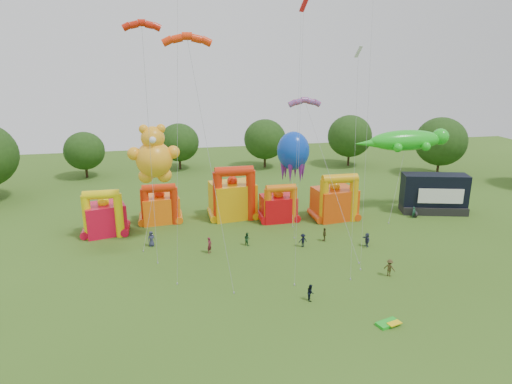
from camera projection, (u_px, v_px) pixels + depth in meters
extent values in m
plane|color=#375818|center=(322.00, 337.00, 36.32)|extent=(160.00, 160.00, 0.00)
cylinder|color=#352314|center=(438.00, 166.00, 84.73)|extent=(0.44, 0.44, 3.72)
ellipsoid|color=#1D3B12|center=(441.00, 141.00, 83.43)|extent=(9.30, 9.30, 8.89)
cylinder|color=#352314|center=(348.00, 157.00, 92.38)|extent=(0.44, 0.44, 3.51)
ellipsoid|color=#1D3B12|center=(350.00, 136.00, 91.14)|extent=(8.77, 8.78, 8.39)
cylinder|color=#352314|center=(265.00, 159.00, 90.90)|extent=(0.44, 0.44, 3.30)
ellipsoid|color=#1D3B12|center=(265.00, 139.00, 89.74)|extent=(8.25, 8.25, 7.88)
cylinder|color=#352314|center=(180.00, 161.00, 89.56)|extent=(0.44, 0.44, 3.09)
ellipsoid|color=#1D3B12|center=(179.00, 142.00, 88.47)|extent=(7.73, 7.72, 7.38)
cylinder|color=#352314|center=(86.00, 170.00, 83.51)|extent=(0.44, 0.44, 2.88)
ellipsoid|color=#1D3B12|center=(84.00, 151.00, 82.50)|extent=(7.20, 7.20, 6.88)
cube|color=red|center=(105.00, 219.00, 57.01)|extent=(5.57, 4.89, 3.86)
cylinder|color=yellow|center=(87.00, 217.00, 55.12)|extent=(1.05, 1.05, 5.52)
cylinder|color=yellow|center=(119.00, 215.00, 55.84)|extent=(1.05, 1.05, 5.52)
cylinder|color=yellow|center=(101.00, 195.00, 54.69)|extent=(4.23, 1.10, 1.10)
sphere|color=yellow|center=(103.00, 202.00, 56.37)|extent=(1.40, 1.40, 1.40)
cube|color=orange|center=(160.00, 209.00, 61.34)|extent=(5.26, 4.42, 3.51)
cylinder|color=red|center=(145.00, 207.00, 59.45)|extent=(1.06, 1.06, 5.02)
cylinder|color=red|center=(174.00, 206.00, 60.18)|extent=(1.06, 1.06, 5.02)
cylinder|color=red|center=(159.00, 188.00, 59.09)|extent=(4.29, 1.11, 1.11)
sphere|color=red|center=(159.00, 194.00, 60.75)|extent=(1.40, 1.40, 1.40)
cube|color=#E39F0B|center=(233.00, 200.00, 62.90)|extent=(6.34, 5.36, 4.82)
cylinder|color=red|center=(218.00, 197.00, 60.60)|extent=(1.26, 1.26, 6.89)
cylinder|color=red|center=(251.00, 195.00, 61.47)|extent=(1.26, 1.26, 6.89)
cylinder|color=red|center=(234.00, 171.00, 60.04)|extent=(5.11, 1.33, 1.33)
sphere|color=red|center=(232.00, 181.00, 62.11)|extent=(1.40, 1.40, 1.40)
cube|color=red|center=(278.00, 208.00, 61.83)|extent=(4.62, 3.76, 3.38)
cylinder|color=orange|center=(268.00, 207.00, 60.06)|extent=(0.98, 0.98, 4.83)
cylinder|color=orange|center=(293.00, 205.00, 60.74)|extent=(0.98, 0.98, 4.83)
cylinder|color=orange|center=(281.00, 188.00, 59.70)|extent=(3.98, 1.03, 1.03)
sphere|color=orange|center=(278.00, 194.00, 61.25)|extent=(1.40, 1.40, 1.40)
cube|color=#E1460C|center=(334.00, 203.00, 62.47)|extent=(5.88, 4.96, 4.20)
cylinder|color=#E39E0B|center=(324.00, 201.00, 60.35)|extent=(1.18, 1.18, 5.99)
cylinder|color=#E39E0B|center=(353.00, 199.00, 61.16)|extent=(1.18, 1.18, 5.99)
cylinder|color=#E39E0B|center=(340.00, 179.00, 59.89)|extent=(4.76, 1.24, 1.24)
sphere|color=#E39E0B|center=(335.00, 186.00, 61.78)|extent=(1.40, 1.40, 1.40)
cube|color=black|center=(433.00, 209.00, 65.06)|extent=(9.46, 5.52, 1.10)
cube|color=black|center=(434.00, 190.00, 64.45)|extent=(9.35, 5.10, 4.45)
cube|color=white|center=(441.00, 196.00, 62.98)|extent=(5.95, 1.66, 2.09)
cylinder|color=black|center=(415.00, 214.00, 63.16)|extent=(0.30, 0.90, 0.90)
cylinder|color=black|center=(461.00, 211.00, 64.54)|extent=(0.30, 0.90, 0.90)
sphere|color=#FDA31C|center=(154.00, 159.00, 52.65)|extent=(4.22, 4.22, 4.22)
sphere|color=#FDA31C|center=(153.00, 138.00, 51.93)|extent=(2.68, 2.68, 2.68)
sphere|color=#FDA31C|center=(143.00, 129.00, 51.45)|extent=(1.05, 1.05, 1.05)
sphere|color=#FDA31C|center=(161.00, 129.00, 51.82)|extent=(1.05, 1.05, 1.05)
sphere|color=#FDA31C|center=(134.00, 154.00, 52.01)|extent=(1.53, 1.53, 1.53)
sphere|color=#FDA31C|center=(173.00, 152.00, 52.86)|extent=(1.53, 1.53, 1.53)
sphere|color=#FDA31C|center=(146.00, 176.00, 53.00)|extent=(1.73, 1.73, 1.73)
sphere|color=#FDA31C|center=(164.00, 175.00, 53.41)|extent=(1.73, 1.73, 1.73)
sphere|color=white|center=(153.00, 140.00, 50.72)|extent=(0.77, 0.77, 0.77)
ellipsoid|color=#1CC61D|center=(406.00, 140.00, 63.66)|extent=(10.83, 3.39, 2.88)
sphere|color=#1CC61D|center=(440.00, 137.00, 64.60)|extent=(2.33, 2.33, 2.33)
cone|color=#1CC61D|center=(369.00, 143.00, 62.66)|extent=(4.23, 1.69, 1.69)
sphere|color=#1CC61D|center=(413.00, 142.00, 65.84)|extent=(1.27, 1.27, 1.27)
sphere|color=#1CC61D|center=(426.00, 146.00, 62.67)|extent=(1.27, 1.27, 1.27)
sphere|color=#1CC61D|center=(386.00, 143.00, 65.03)|extent=(1.27, 1.27, 1.27)
sphere|color=#1CC61D|center=(398.00, 148.00, 61.85)|extent=(1.27, 1.27, 1.27)
ellipsoid|color=#0C3BBE|center=(293.00, 151.00, 63.41)|extent=(4.50, 4.50, 5.40)
cone|color=#591E8C|center=(303.00, 168.00, 64.40)|extent=(1.01, 1.01, 3.60)
cone|color=#591E8C|center=(295.00, 166.00, 65.45)|extent=(1.01, 1.01, 3.60)
cone|color=#591E8C|center=(285.00, 166.00, 65.17)|extent=(1.01, 1.01, 3.60)
cone|color=#591E8C|center=(283.00, 169.00, 63.84)|extent=(1.01, 1.01, 3.60)
cone|color=#591E8C|center=(290.00, 171.00, 62.79)|extent=(1.01, 1.01, 3.60)
cone|color=#591E8C|center=(300.00, 170.00, 63.07)|extent=(1.01, 1.01, 3.60)
cube|color=red|center=(304.00, 6.00, 43.01)|extent=(1.02, 1.02, 1.10)
cube|color=silver|center=(359.00, 52.00, 45.33)|extent=(1.02, 1.02, 1.10)
cube|color=green|center=(388.00, 323.00, 37.99)|extent=(2.20, 1.52, 0.24)
cube|color=yellow|center=(394.00, 323.00, 37.75)|extent=(1.32, 0.91, 0.10)
imported|color=#2B2E48|center=(151.00, 239.00, 53.40)|extent=(1.04, 0.84, 1.85)
imported|color=maroon|center=(210.00, 245.00, 51.56)|extent=(0.75, 0.83, 1.89)
imported|color=#1C4622|center=(247.00, 239.00, 53.77)|extent=(0.90, 0.96, 1.57)
imported|color=black|center=(303.00, 240.00, 53.28)|extent=(1.13, 0.78, 1.61)
imported|color=#46401C|center=(324.00, 234.00, 54.95)|extent=(0.85, 1.06, 1.68)
imported|color=#2A3047|center=(367.00, 240.00, 53.34)|extent=(0.53, 1.57, 1.68)
imported|color=#501C16|center=(327.00, 215.00, 61.29)|extent=(1.07, 0.95, 1.85)
imported|color=#1C4734|center=(414.00, 212.00, 62.82)|extent=(0.66, 0.52, 1.58)
imported|color=black|center=(310.00, 292.00, 41.64)|extent=(0.71, 0.85, 1.56)
imported|color=#403519|center=(390.00, 268.00, 46.21)|extent=(1.27, 1.30, 1.79)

